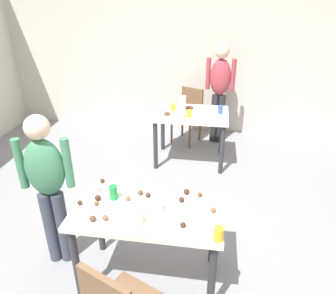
% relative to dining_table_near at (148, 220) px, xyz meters
% --- Properties ---
extents(ground_plane, '(6.40, 6.40, 0.00)m').
position_rel_dining_table_near_xyz_m(ground_plane, '(0.02, 0.23, -0.64)').
color(ground_plane, gray).
extents(wall_back, '(6.40, 0.10, 2.60)m').
position_rel_dining_table_near_xyz_m(wall_back, '(0.02, 3.43, 0.66)').
color(wall_back, beige).
rests_on(wall_back, ground_plane).
extents(dining_table_near, '(1.18, 0.66, 0.75)m').
position_rel_dining_table_near_xyz_m(dining_table_near, '(0.00, 0.00, 0.00)').
color(dining_table_near, silver).
rests_on(dining_table_near, ground_plane).
extents(dining_table_far, '(1.03, 0.72, 0.75)m').
position_rel_dining_table_near_xyz_m(dining_table_far, '(0.15, 2.19, -0.00)').
color(dining_table_far, white).
rests_on(dining_table_far, ground_plane).
extents(chair_far_table, '(0.53, 0.53, 0.87)m').
position_rel_dining_table_near_xyz_m(chair_far_table, '(0.06, 2.90, -0.14)').
color(chair_far_table, brown).
rests_on(chair_far_table, ground_plane).
extents(person_girl_near, '(0.46, 0.26, 1.45)m').
position_rel_dining_table_near_xyz_m(person_girl_near, '(-0.87, 0.10, 0.22)').
color(person_girl_near, '#383D4C').
rests_on(person_girl_near, ground_plane).
extents(person_adult_far, '(0.45, 0.23, 1.57)m').
position_rel_dining_table_near_xyz_m(person_adult_far, '(0.52, 2.93, 0.31)').
color(person_adult_far, '#28282D').
rests_on(person_adult_far, ground_plane).
extents(mixing_bowl, '(0.18, 0.18, 0.08)m').
position_rel_dining_table_near_xyz_m(mixing_bowl, '(-0.09, -0.18, 0.15)').
color(mixing_bowl, white).
rests_on(mixing_bowl, dining_table_near).
extents(soda_can, '(0.07, 0.07, 0.12)m').
position_rel_dining_table_near_xyz_m(soda_can, '(-0.30, 0.09, 0.17)').
color(soda_can, '#198438').
rests_on(soda_can, dining_table_near).
extents(fork_near, '(0.17, 0.02, 0.01)m').
position_rel_dining_table_near_xyz_m(fork_near, '(-0.26, 0.21, 0.12)').
color(fork_near, silver).
rests_on(fork_near, dining_table_near).
extents(cup_near_0, '(0.07, 0.07, 0.11)m').
position_rel_dining_table_near_xyz_m(cup_near_0, '(0.55, -0.27, 0.17)').
color(cup_near_0, yellow).
rests_on(cup_near_0, dining_table_near).
extents(cup_near_1, '(0.08, 0.08, 0.09)m').
position_rel_dining_table_near_xyz_m(cup_near_1, '(-0.50, 0.15, 0.16)').
color(cup_near_1, white).
rests_on(cup_near_1, dining_table_near).
extents(cup_near_2, '(0.07, 0.07, 0.09)m').
position_rel_dining_table_near_xyz_m(cup_near_2, '(0.09, -0.02, 0.16)').
color(cup_near_2, white).
rests_on(cup_near_2, dining_table_near).
extents(cake_ball_0, '(0.05, 0.05, 0.05)m').
position_rel_dining_table_near_xyz_m(cake_ball_0, '(0.25, 0.13, 0.14)').
color(cake_ball_0, '#3D2319').
rests_on(cake_ball_0, dining_table_near).
extents(cake_ball_1, '(0.05, 0.05, 0.05)m').
position_rel_dining_table_near_xyz_m(cake_ball_1, '(-0.10, 0.17, 0.14)').
color(cake_ball_1, brown).
rests_on(cake_ball_1, dining_table_near).
extents(cake_ball_2, '(0.04, 0.04, 0.04)m').
position_rel_dining_table_near_xyz_m(cake_ball_2, '(-0.18, 0.08, 0.13)').
color(cake_ball_2, brown).
rests_on(cake_ball_2, dining_table_near).
extents(cake_ball_3, '(0.04, 0.04, 0.04)m').
position_rel_dining_table_near_xyz_m(cake_ball_3, '(-0.55, -0.03, 0.13)').
color(cake_ball_3, '#3D2319').
rests_on(cake_ball_3, dining_table_near).
extents(cake_ball_4, '(0.05, 0.05, 0.05)m').
position_rel_dining_table_near_xyz_m(cake_ball_4, '(0.28, 0.24, 0.14)').
color(cake_ball_4, '#3D2319').
rests_on(cake_ball_4, dining_table_near).
extents(cake_ball_5, '(0.05, 0.05, 0.05)m').
position_rel_dining_table_near_xyz_m(cake_ball_5, '(-0.28, -0.19, 0.14)').
color(cake_ball_5, brown).
rests_on(cake_ball_5, dining_table_near).
extents(cake_ball_6, '(0.05, 0.05, 0.05)m').
position_rel_dining_table_near_xyz_m(cake_ball_6, '(-0.37, -0.21, 0.14)').
color(cake_ball_6, brown).
rests_on(cake_ball_6, dining_table_near).
extents(cake_ball_7, '(0.04, 0.04, 0.04)m').
position_rel_dining_table_near_xyz_m(cake_ball_7, '(-0.03, 0.15, 0.13)').
color(cake_ball_7, '#3D2319').
rests_on(cake_ball_7, dining_table_near).
extents(cake_ball_8, '(0.04, 0.04, 0.04)m').
position_rel_dining_table_near_xyz_m(cake_ball_8, '(0.51, 0.03, 0.14)').
color(cake_ball_8, brown).
rests_on(cake_ball_8, dining_table_near).
extents(cake_ball_9, '(0.04, 0.04, 0.04)m').
position_rel_dining_table_near_xyz_m(cake_ball_9, '(0.39, 0.22, 0.13)').
color(cake_ball_9, brown).
rests_on(cake_ball_9, dining_table_near).
extents(cake_ball_10, '(0.04, 0.04, 0.04)m').
position_rel_dining_table_near_xyz_m(cake_ball_10, '(0.30, -0.18, 0.13)').
color(cake_ball_10, '#3D2319').
rests_on(cake_ball_10, dining_table_near).
extents(cake_ball_11, '(0.04, 0.04, 0.04)m').
position_rel_dining_table_near_xyz_m(cake_ball_11, '(-0.47, 0.30, 0.13)').
color(cake_ball_11, '#3D2319').
rests_on(cake_ball_11, dining_table_near).
extents(cake_ball_12, '(0.05, 0.05, 0.05)m').
position_rel_dining_table_near_xyz_m(cake_ball_12, '(-0.42, 0.04, 0.14)').
color(cake_ball_12, '#3D2319').
rests_on(cake_ball_12, dining_table_near).
extents(cake_ball_13, '(0.04, 0.04, 0.04)m').
position_rel_dining_table_near_xyz_m(cake_ball_13, '(-0.42, -0.02, 0.13)').
color(cake_ball_13, brown).
rests_on(cake_ball_13, dining_table_near).
extents(pitcher_far, '(0.10, 0.10, 0.23)m').
position_rel_dining_table_near_xyz_m(pitcher_far, '(0.02, 2.19, 0.23)').
color(pitcher_far, white).
rests_on(pitcher_far, dining_table_far).
extents(cup_far_0, '(0.07, 0.07, 0.10)m').
position_rel_dining_table_near_xyz_m(cup_far_0, '(-0.11, 2.23, 0.16)').
color(cup_far_0, yellow).
rests_on(cup_far_0, dining_table_far).
extents(cup_far_1, '(0.07, 0.07, 0.10)m').
position_rel_dining_table_near_xyz_m(cup_far_1, '(0.14, 2.02, 0.16)').
color(cup_far_1, yellow).
rests_on(cup_far_1, dining_table_far).
extents(cup_far_2, '(0.07, 0.07, 0.11)m').
position_rel_dining_table_near_xyz_m(cup_far_2, '(0.54, 2.22, 0.17)').
color(cup_far_2, '#3351B2').
rests_on(cup_far_2, dining_table_far).
extents(donut_far_0, '(0.10, 0.10, 0.03)m').
position_rel_dining_table_near_xyz_m(donut_far_0, '(-0.08, 2.38, 0.13)').
color(donut_far_0, white).
rests_on(donut_far_0, dining_table_far).
extents(donut_far_1, '(0.12, 0.12, 0.03)m').
position_rel_dining_table_near_xyz_m(donut_far_1, '(0.11, 2.35, 0.13)').
color(donut_far_1, brown).
rests_on(donut_far_1, dining_table_far).
extents(donut_far_2, '(0.10, 0.10, 0.03)m').
position_rel_dining_table_near_xyz_m(donut_far_2, '(-0.17, 2.06, 0.13)').
color(donut_far_2, brown).
rests_on(donut_far_2, dining_table_far).
extents(donut_far_3, '(0.14, 0.14, 0.04)m').
position_rel_dining_table_near_xyz_m(donut_far_3, '(-0.30, 2.24, 0.13)').
color(donut_far_3, pink).
rests_on(donut_far_3, dining_table_far).
extents(donut_far_4, '(0.14, 0.14, 0.04)m').
position_rel_dining_table_near_xyz_m(donut_far_4, '(0.02, 2.03, 0.13)').
color(donut_far_4, pink).
rests_on(donut_far_4, dining_table_far).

